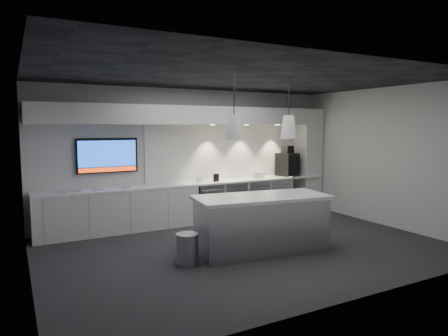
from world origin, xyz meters
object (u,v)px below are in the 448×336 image
island (261,223)px  coffee_machine (287,164)px  wall_tv (107,155)px  bin (187,249)px

island → coffee_machine: bearing=53.4°
wall_tv → island: size_ratio=0.52×
bin → coffee_machine: coffee_machine is taller
island → coffee_machine: coffee_machine is taller
wall_tv → coffee_machine: 4.47m
wall_tv → island: bearing=-54.2°
bin → coffee_machine: 4.70m
wall_tv → coffee_machine: size_ratio=1.63×
wall_tv → coffee_machine: (4.45, -0.25, -0.34)m
bin → coffee_machine: bearing=33.3°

